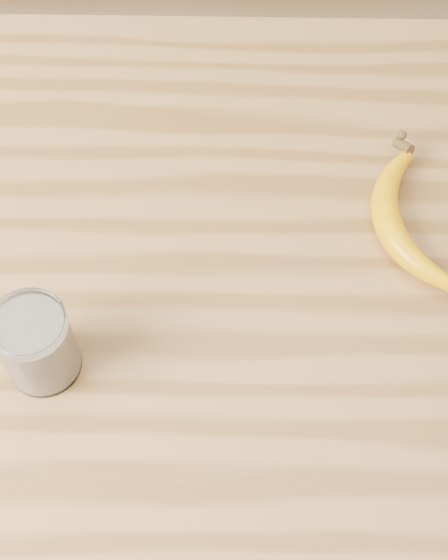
{
  "coord_description": "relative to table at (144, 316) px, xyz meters",
  "views": [
    {
      "loc": [
        0.11,
        -0.47,
        1.62
      ],
      "look_at": [
        0.1,
        -0.04,
        0.93
      ],
      "focal_mm": 50.0,
      "sensor_mm": 36.0,
      "label": 1
    }
  ],
  "objects": [
    {
      "name": "table",
      "position": [
        0.0,
        0.0,
        0.0
      ],
      "size": [
        1.2,
        0.8,
        0.9
      ],
      "color": "olive",
      "rests_on": "ground"
    },
    {
      "name": "smoothie_glass",
      "position": [
        -0.08,
        -0.13,
        0.17
      ],
      "size": [
        0.07,
        0.07,
        0.09
      ],
      "color": "white",
      "rests_on": "table"
    },
    {
      "name": "banana",
      "position": [
        0.28,
        0.04,
        0.15
      ],
      "size": [
        0.14,
        0.28,
        0.03
      ],
      "primitive_type": null,
      "rotation": [
        0.0,
        0.0,
        0.17
      ],
      "color": "#E39900",
      "rests_on": "table"
    }
  ]
}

